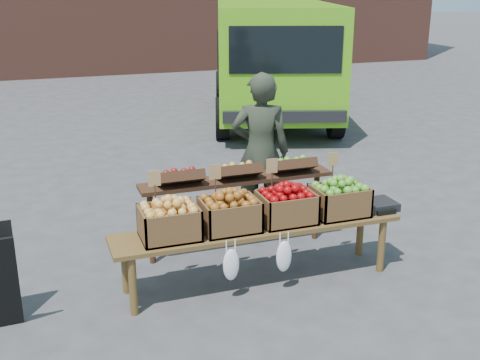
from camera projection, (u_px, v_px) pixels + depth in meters
name	position (u px, v px, depth m)	size (l,w,h in m)	color
ground	(206.00, 270.00, 5.89)	(80.00, 80.00, 0.00)	#434346
delivery_van	(272.00, 62.00, 11.92)	(2.34, 5.10, 2.28)	#5AB016
vendor	(260.00, 152.00, 6.67)	(0.65, 0.42, 1.77)	#2A3124
back_table	(237.00, 204.00, 6.17)	(2.10, 0.44, 1.04)	#392113
display_bench	(258.00, 254.00, 5.58)	(2.70, 0.56, 0.57)	brown
crate_golden_apples	(169.00, 223.00, 5.19)	(0.50, 0.40, 0.28)	gold
crate_russet_pears	(230.00, 215.00, 5.36)	(0.50, 0.40, 0.28)	#9F6720
crate_red_apples	(286.00, 207.00, 5.53)	(0.50, 0.40, 0.28)	#820904
crate_green_apples	(339.00, 200.00, 5.71)	(0.50, 0.40, 0.28)	#469B24
weighing_scale	(377.00, 205.00, 5.87)	(0.34, 0.30, 0.08)	black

